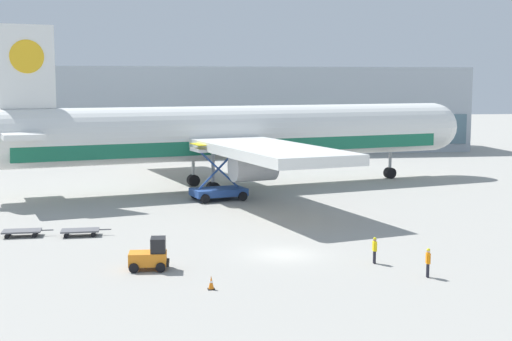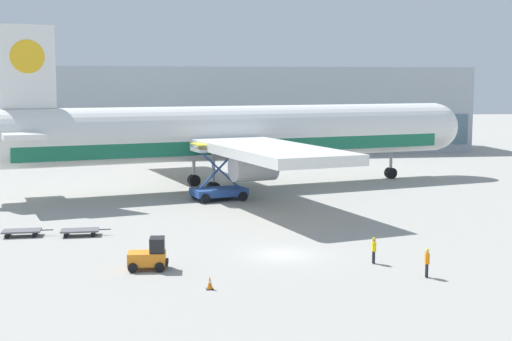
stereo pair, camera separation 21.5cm
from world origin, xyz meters
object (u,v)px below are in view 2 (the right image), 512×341
object	(u,v)px
baggage_dolly_second	(80,231)
airplane_main	(232,135)
traffic_cone_near	(210,283)
baggage_dolly_lead	(22,231)
scissor_lift_loader	(219,179)
ground_crew_near	(374,248)
baggage_tug_foreground	(150,256)
ground_crew_far	(427,260)

from	to	relation	value
baggage_dolly_second	airplane_main	bearing A→B (deg)	56.12
airplane_main	traffic_cone_near	distance (m)	38.85
baggage_dolly_lead	scissor_lift_loader	bearing A→B (deg)	40.15
baggage_dolly_second	scissor_lift_loader	bearing A→B (deg)	49.76
scissor_lift_loader	ground_crew_near	distance (m)	27.38
airplane_main	baggage_tug_foreground	distance (m)	34.76
baggage_dolly_second	traffic_cone_near	bearing A→B (deg)	-62.95
baggage_dolly_lead	baggage_dolly_second	xyz separation A→B (m)	(4.32, -0.45, 0.00)
baggage_tug_foreground	traffic_cone_near	size ratio (longest dim) A/B	3.28
baggage_tug_foreground	ground_crew_far	bearing A→B (deg)	-11.12
airplane_main	baggage_dolly_lead	xyz separation A→B (m)	(-18.54, -22.10, -5.45)
baggage_dolly_second	traffic_cone_near	size ratio (longest dim) A/B	4.80
airplane_main	baggage_dolly_lead	world-z (taller)	airplane_main
baggage_dolly_lead	baggage_dolly_second	bearing A→B (deg)	-7.54
baggage_tug_foreground	ground_crew_near	bearing A→B (deg)	0.96
baggage_tug_foreground	ground_crew_near	world-z (taller)	baggage_tug_foreground
baggage_dolly_second	baggage_dolly_lead	bearing A→B (deg)	172.46
ground_crew_near	traffic_cone_near	distance (m)	11.62
scissor_lift_loader	ground_crew_far	world-z (taller)	scissor_lift_loader
ground_crew_near	traffic_cone_near	bearing A→B (deg)	113.98
baggage_tug_foreground	baggage_dolly_second	xyz separation A→B (m)	(-5.17, 10.65, -0.49)
baggage_tug_foreground	scissor_lift_loader	bearing A→B (deg)	78.89
ground_crew_far	scissor_lift_loader	bearing A→B (deg)	-153.61
baggage_tug_foreground	baggage_dolly_lead	bearing A→B (deg)	134.31
ground_crew_far	traffic_cone_near	bearing A→B (deg)	-78.72
airplane_main	baggage_dolly_second	size ratio (longest dim) A/B	15.29
traffic_cone_near	baggage_dolly_second	bearing A→B (deg)	118.69
baggage_dolly_lead	ground_crew_near	size ratio (longest dim) A/B	2.17
baggage_tug_foreground	ground_crew_near	size ratio (longest dim) A/B	1.48
scissor_lift_loader	baggage_dolly_second	size ratio (longest dim) A/B	1.56
baggage_dolly_lead	ground_crew_far	world-z (taller)	ground_crew_far
airplane_main	baggage_tug_foreground	xyz separation A→B (m)	(-9.05, -33.19, -4.96)
airplane_main	baggage_dolly_second	distance (m)	27.21
ground_crew_near	ground_crew_far	size ratio (longest dim) A/B	0.98
scissor_lift_loader	baggage_dolly_second	distance (m)	19.30
scissor_lift_loader	baggage_dolly_lead	size ratio (longest dim) A/B	1.56
ground_crew_near	ground_crew_far	bearing A→B (deg)	-146.92
baggage_dolly_second	ground_crew_near	xyz separation A→B (m)	(19.31, -11.34, 0.62)
baggage_tug_foreground	airplane_main	bearing A→B (deg)	78.52
ground_crew_near	baggage_dolly_lead	bearing A→B (deg)	66.51
baggage_tug_foreground	ground_crew_far	distance (m)	16.80
ground_crew_far	airplane_main	bearing A→B (deg)	-160.20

